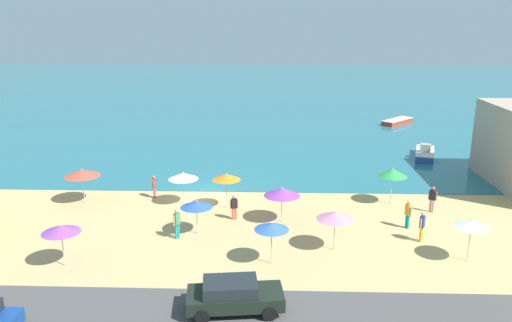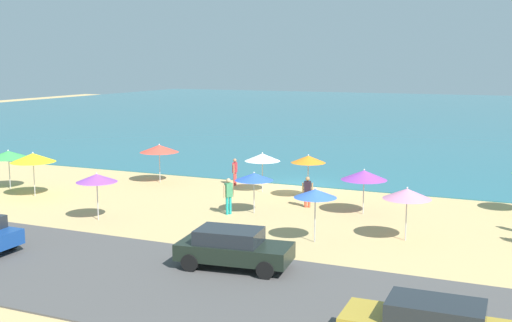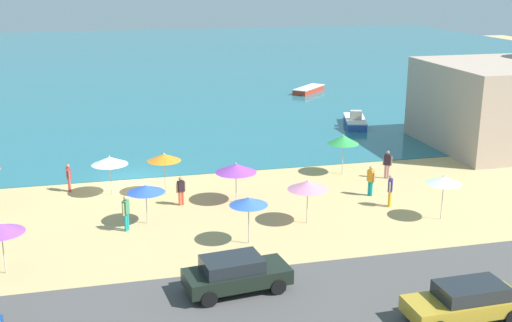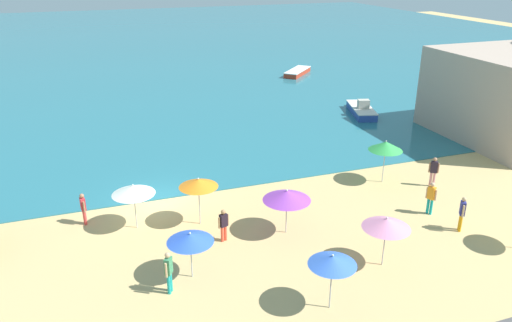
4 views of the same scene
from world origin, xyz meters
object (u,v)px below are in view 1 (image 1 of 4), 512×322
(bather_3, at_px, (234,206))
(beach_umbrella_11, at_px, (196,204))
(beach_umbrella_6, at_px, (335,215))
(skiff_offshore, at_px, (425,153))
(bather_5, at_px, (408,213))
(beach_umbrella_8, at_px, (226,177))
(parked_car_3, at_px, (234,295))
(bather_0, at_px, (154,185))
(beach_umbrella_7, at_px, (282,192))
(beach_umbrella_9, at_px, (472,224))
(skiff_nearshore, at_px, (397,121))
(bather_1, at_px, (432,198))
(beach_umbrella_3, at_px, (272,226))
(beach_umbrella_0, at_px, (61,229))
(bather_4, at_px, (422,225))
(beach_umbrella_10, at_px, (82,173))
(beach_umbrella_4, at_px, (393,173))
(beach_umbrella_1, at_px, (183,176))
(bather_2, at_px, (177,222))

(bather_3, bearing_deg, beach_umbrella_11, -131.79)
(beach_umbrella_6, distance_m, skiff_offshore, 22.39)
(beach_umbrella_6, height_order, bather_5, beach_umbrella_6)
(beach_umbrella_8, bearing_deg, beach_umbrella_6, -43.21)
(beach_umbrella_11, height_order, parked_car_3, beach_umbrella_11)
(bather_5, bearing_deg, bather_0, 163.83)
(beach_umbrella_7, distance_m, beach_umbrella_9, 10.96)
(beach_umbrella_9, distance_m, skiff_nearshore, 36.94)
(bather_1, bearing_deg, beach_umbrella_3, -144.01)
(beach_umbrella_7, relative_size, bather_0, 1.38)
(beach_umbrella_0, distance_m, skiff_nearshore, 45.91)
(beach_umbrella_6, xyz_separation_m, bather_1, (7.13, 5.90, -1.03))
(bather_4, distance_m, bather_5, 1.94)
(beach_umbrella_11, relative_size, bather_1, 1.18)
(beach_umbrella_8, xyz_separation_m, skiff_offshore, (17.15, 13.52, -1.79))
(beach_umbrella_9, height_order, bather_0, beach_umbrella_9)
(beach_umbrella_3, xyz_separation_m, beach_umbrella_11, (-4.43, 3.68, -0.24))
(beach_umbrella_8, bearing_deg, beach_umbrella_10, 175.45)
(beach_umbrella_8, bearing_deg, beach_umbrella_3, -68.83)
(beach_umbrella_4, bearing_deg, beach_umbrella_3, -131.92)
(beach_umbrella_4, bearing_deg, bather_3, -163.22)
(beach_umbrella_1, relative_size, beach_umbrella_3, 1.00)
(skiff_nearshore, xyz_separation_m, skiff_offshore, (-1.22, -15.77, 0.09))
(beach_umbrella_0, relative_size, skiff_offshore, 0.45)
(beach_umbrella_3, bearing_deg, bather_0, 130.73)
(beach_umbrella_7, height_order, bather_5, beach_umbrella_7)
(beach_umbrella_6, distance_m, beach_umbrella_9, 6.98)
(beach_umbrella_0, bearing_deg, beach_umbrella_6, 9.48)
(beach_umbrella_1, distance_m, beach_umbrella_7, 7.28)
(bather_0, xyz_separation_m, bather_4, (17.01, -6.77, 0.08))
(beach_umbrella_7, xyz_separation_m, beach_umbrella_10, (-13.72, 3.02, 0.17))
(beach_umbrella_11, relative_size, bather_0, 1.27)
(beach_umbrella_0, bearing_deg, beach_umbrella_7, 28.96)
(beach_umbrella_4, xyz_separation_m, bather_5, (0.07, -4.21, -1.26))
(bather_4, distance_m, skiff_nearshore, 34.84)
(beach_umbrella_1, bearing_deg, bather_1, -3.00)
(beach_umbrella_8, relative_size, bather_5, 1.41)
(beach_umbrella_4, distance_m, bather_0, 16.71)
(beach_umbrella_9, relative_size, beach_umbrella_11, 1.14)
(bather_0, bearing_deg, beach_umbrella_3, -49.27)
(bather_2, relative_size, bather_4, 1.01)
(beach_umbrella_10, height_order, bather_1, beach_umbrella_10)
(parked_car_3, bearing_deg, bather_4, 36.73)
(beach_umbrella_11, relative_size, parked_car_3, 0.48)
(beach_umbrella_9, relative_size, skiff_offshore, 0.46)
(beach_umbrella_10, bearing_deg, parked_car_3, -49.09)
(beach_umbrella_4, height_order, bather_5, beach_umbrella_4)
(bather_4, bearing_deg, skiff_offshore, 73.32)
(bather_2, bearing_deg, bather_0, 113.27)
(beach_umbrella_0, distance_m, beach_umbrella_10, 9.59)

